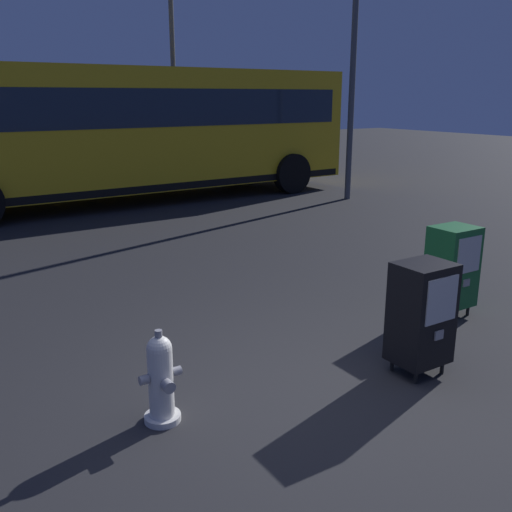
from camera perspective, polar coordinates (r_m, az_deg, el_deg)
name	(u,v)px	position (r m, az deg, el deg)	size (l,w,h in m)	color
ground_plane	(304,402)	(4.79, 4.80, -14.33)	(60.00, 60.00, 0.00)	#262628
fire_hydrant	(161,379)	(4.41, -9.51, -12.07)	(0.33, 0.32, 0.75)	silver
newspaper_box_primary	(422,313)	(5.19, 16.25, -5.49)	(0.48, 0.42, 1.02)	black
newspaper_box_secondary	(452,266)	(6.68, 19.05, -0.99)	(0.48, 0.42, 1.02)	black
bus_near	(133,127)	(13.75, -12.18, 12.53)	(10.57, 3.02, 3.00)	gold
bus_far	(13,121)	(18.05, -23.13, 12.33)	(10.75, 3.97, 3.00)	gold
street_light_near_left	(356,5)	(13.94, 9.95, 23.50)	(0.32, 0.32, 7.52)	#4C4F54
street_light_far_left	(171,3)	(17.58, -8.54, 23.78)	(0.32, 0.32, 8.64)	#4C4F54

